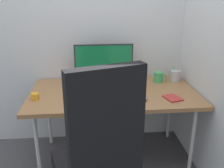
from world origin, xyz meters
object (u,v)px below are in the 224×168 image
keyboard (94,102)px  mouse (144,98)px  pen_holder (175,76)px  monitor (104,62)px  office_chair (98,159)px  desk_clamp_accessory (35,96)px  notebook (173,98)px  coffee_mug (159,77)px

keyboard → mouse: 0.42m
pen_holder → monitor: bearing=177.0°
monitor → keyboard: 0.57m
office_chair → keyboard: (-0.00, 0.61, 0.10)m
keyboard → desk_clamp_accessory: 0.51m
mouse → pen_holder: (0.41, 0.45, 0.04)m
office_chair → monitor: office_chair is taller
pen_holder → notebook: size_ratio=1.22×
coffee_mug → notebook: bearing=-89.0°
keyboard → mouse: (0.41, 0.04, 0.00)m
monitor → keyboard: size_ratio=1.32×
notebook → desk_clamp_accessory: size_ratio=2.61×
coffee_mug → desk_clamp_accessory: size_ratio=2.16×
monitor → pen_holder: 0.74m
mouse → desk_clamp_accessory: (-0.91, 0.10, 0.01)m
desk_clamp_accessory → coffee_mug: bearing=16.1°
coffee_mug → pen_holder: bearing=4.1°
notebook → coffee_mug: bearing=74.5°
keyboard → notebook: 0.66m
pen_holder → desk_clamp_accessory: bearing=-165.4°
monitor → notebook: (0.55, -0.48, -0.20)m
monitor → keyboard: (-0.11, -0.52, -0.19)m
notebook → monitor: bearing=122.4°
keyboard → coffee_mug: bearing=35.9°
keyboard → desk_clamp_accessory: size_ratio=7.49×
mouse → coffee_mug: 0.50m
monitor → pen_holder: (0.72, -0.04, -0.15)m
monitor → keyboard: monitor is taller
notebook → desk_clamp_accessory: 1.16m
coffee_mug → monitor: bearing=174.8°
coffee_mug → office_chair: bearing=-121.0°
keyboard → mouse: bearing=5.1°
pen_holder → office_chair: bearing=-127.1°
pen_holder → coffee_mug: bearing=-175.9°
monitor → coffee_mug: bearing=-5.2°
pen_holder → coffee_mug: size_ratio=1.48×
office_chair → mouse: bearing=57.5°
desk_clamp_accessory → notebook: bearing=-4.9°
monitor → desk_clamp_accessory: bearing=-147.7°
mouse → notebook: mouse is taller
monitor → pen_holder: size_ratio=3.10×
monitor → coffee_mug: (0.54, -0.05, -0.15)m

